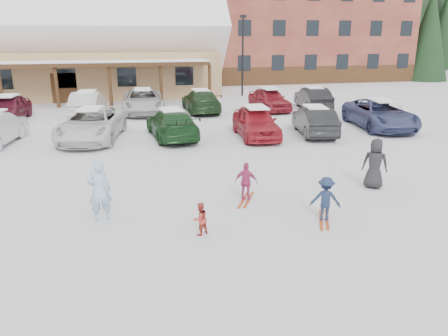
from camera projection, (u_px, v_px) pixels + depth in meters
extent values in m
plane|color=white|center=(221.00, 211.00, 12.76)|extent=(160.00, 160.00, 0.00)
cube|color=tan|center=(46.00, 73.00, 36.48)|extent=(28.00, 10.00, 3.60)
cube|color=#422814|center=(29.00, 65.00, 30.38)|extent=(25.20, 2.60, 0.25)
cube|color=white|center=(40.00, 26.00, 35.38)|extent=(29.12, 9.69, 9.69)
cube|color=maroon|center=(288.00, 24.00, 49.76)|extent=(24.00, 14.00, 12.00)
cube|color=maroon|center=(151.00, 38.00, 46.99)|extent=(7.00, 12.60, 9.00)
cube|color=#422814|center=(310.00, 75.00, 44.76)|extent=(24.00, 0.10, 1.80)
cylinder|color=black|center=(243.00, 58.00, 35.60)|extent=(0.16, 0.16, 6.16)
cube|color=black|center=(243.00, 16.00, 34.66)|extent=(0.50, 0.25, 0.25)
cylinder|color=black|center=(423.00, 74.00, 48.63)|extent=(0.60, 0.60, 1.32)
cone|color=black|center=(431.00, 21.00, 46.98)|extent=(4.84, 4.84, 9.90)
cylinder|color=black|center=(194.00, 71.00, 54.89)|extent=(0.60, 0.60, 1.08)
cone|color=black|center=(193.00, 32.00, 53.54)|extent=(3.96, 3.96, 8.10)
cylinder|color=black|center=(385.00, 65.00, 62.51)|extent=(0.60, 0.60, 1.38)
cone|color=black|center=(390.00, 22.00, 60.78)|extent=(5.06, 5.06, 10.35)
imported|color=#96BCD8|center=(99.00, 191.00, 11.90)|extent=(0.69, 0.52, 1.74)
imported|color=#AD3428|center=(200.00, 219.00, 11.15)|extent=(0.53, 0.49, 0.87)
imported|color=#192642|center=(326.00, 199.00, 11.95)|extent=(0.93, 0.75, 1.26)
cube|color=#AE3F18|center=(324.00, 220.00, 12.13)|extent=(0.74, 1.36, 0.03)
imported|color=#B23066|center=(246.00, 182.00, 13.40)|extent=(0.77, 0.59, 1.22)
cube|color=#AE3F18|center=(246.00, 200.00, 13.58)|extent=(0.81, 1.34, 0.03)
imported|color=black|center=(375.00, 164.00, 14.46)|extent=(0.98, 0.91, 1.69)
imported|color=white|center=(92.00, 124.00, 21.11)|extent=(3.48, 5.92, 1.55)
imported|color=#183E1C|center=(172.00, 124.00, 21.53)|extent=(2.45, 5.06, 1.42)
imported|color=#A71F2A|center=(256.00, 122.00, 21.68)|extent=(2.02, 4.57, 1.53)
imported|color=black|center=(314.00, 121.00, 22.26)|extent=(2.24, 4.55, 1.43)
imported|color=#3C4471|center=(380.00, 114.00, 23.80)|extent=(3.17, 5.78, 1.53)
imported|color=maroon|center=(9.00, 108.00, 25.88)|extent=(2.11, 4.49, 1.49)
imported|color=silver|center=(88.00, 104.00, 27.28)|extent=(2.04, 4.85, 1.56)
imported|color=silver|center=(143.00, 101.00, 28.38)|extent=(2.74, 5.67, 1.55)
imported|color=#1E391D|center=(201.00, 101.00, 28.75)|extent=(2.09, 5.03, 1.45)
imported|color=maroon|center=(269.00, 99.00, 29.35)|extent=(2.15, 4.51, 1.49)
imported|color=black|center=(313.00, 98.00, 29.79)|extent=(2.16, 4.69, 1.49)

